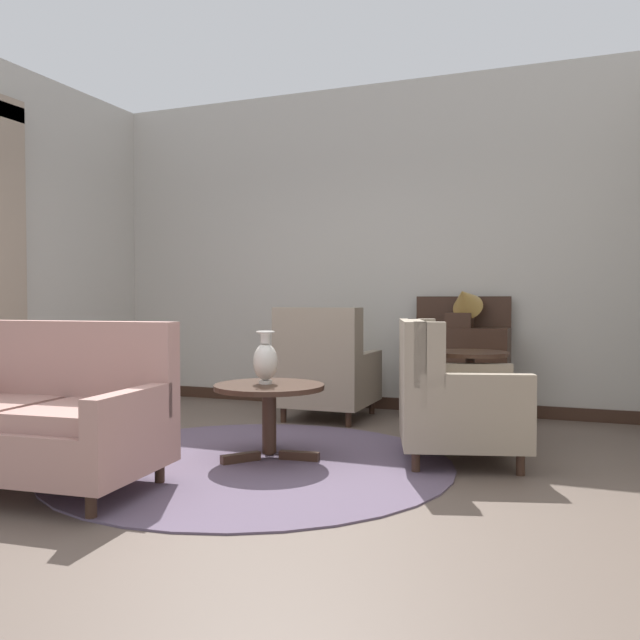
{
  "coord_description": "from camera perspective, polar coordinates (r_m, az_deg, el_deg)",
  "views": [
    {
      "loc": [
        2.07,
        -3.69,
        1.12
      ],
      "look_at": [
        0.31,
        0.8,
        0.97
      ],
      "focal_mm": 37.03,
      "sensor_mm": 36.0,
      "label": 1
    }
  ],
  "objects": [
    {
      "name": "ground",
      "position": [
        4.37,
        -7.82,
        -13.09
      ],
      "size": [
        8.12,
        8.12,
        0.0
      ],
      "primitive_type": "plane",
      "color": "brown"
    },
    {
      "name": "side_table",
      "position": [
        5.25,
        12.83,
        -5.74
      ],
      "size": [
        0.59,
        0.59,
        0.72
      ],
      "color": "#382319",
      "rests_on": "ground"
    },
    {
      "name": "gramophone",
      "position": [
        6.27,
        12.29,
        1.27
      ],
      "size": [
        0.34,
        0.4,
        0.46
      ],
      "color": "#382319",
      "rests_on": "sideboard"
    },
    {
      "name": "wall_back",
      "position": [
        6.9,
        3.91,
        6.26
      ],
      "size": [
        5.96,
        0.08,
        3.33
      ],
      "primitive_type": "cube",
      "color": "#BCB7AD",
      "rests_on": "ground"
    },
    {
      "name": "armchair_foreground_right",
      "position": [
        4.66,
        11.17,
        -6.87
      ],
      "size": [
        1.02,
        1.0,
        0.98
      ],
      "rotation": [
        0.0,
        0.0,
        1.86
      ],
      "color": "gray",
      "rests_on": "ground"
    },
    {
      "name": "coffee_table",
      "position": [
        4.65,
        -4.41,
        -6.94
      ],
      "size": [
        0.77,
        0.77,
        0.53
      ],
      "color": "#382319",
      "rests_on": "ground"
    },
    {
      "name": "settee",
      "position": [
        4.27,
        -22.7,
        -8.02
      ],
      "size": [
        1.47,
        0.95,
        0.99
      ],
      "rotation": [
        0.0,
        0.0,
        0.09
      ],
      "color": "tan",
      "rests_on": "ground"
    },
    {
      "name": "area_rug",
      "position": [
        4.63,
        -5.97,
        -12.18
      ],
      "size": [
        2.75,
        2.75,
        0.01
      ],
      "primitive_type": "cylinder",
      "color": "#5B4C60",
      "rests_on": "ground"
    },
    {
      "name": "armchair_near_window",
      "position": [
        6.18,
        0.53,
        -4.61
      ],
      "size": [
        0.79,
        0.89,
        1.05
      ],
      "rotation": [
        0.0,
        0.0,
        3.15
      ],
      "color": "gray",
      "rests_on": "ground"
    },
    {
      "name": "porcelain_vase",
      "position": [
        4.65,
        -4.74,
        -3.5
      ],
      "size": [
        0.17,
        0.17,
        0.37
      ],
      "color": "beige",
      "rests_on": "coffee_table"
    },
    {
      "name": "baseboard_back",
      "position": [
        6.91,
        3.74,
        -7.07
      ],
      "size": [
        5.8,
        0.03,
        0.12
      ],
      "primitive_type": "cube",
      "color": "#382319",
      "rests_on": "ground"
    },
    {
      "name": "sideboard",
      "position": [
        6.39,
        11.99,
        -3.87
      ],
      "size": [
        0.9,
        0.37,
        1.15
      ],
      "color": "#382319",
      "rests_on": "ground"
    }
  ]
}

